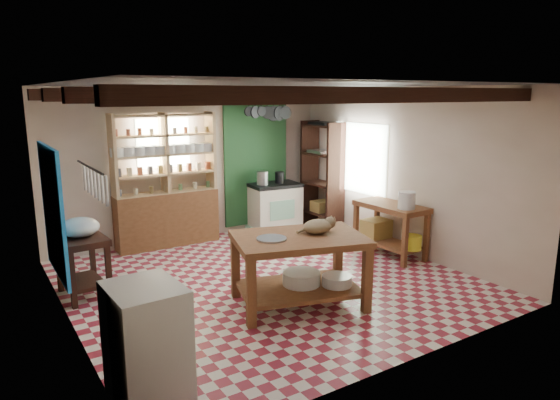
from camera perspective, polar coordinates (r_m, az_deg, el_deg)
floor at (r=6.88m, az=-1.40°, el=-9.29°), size 5.00×5.00×0.02m
ceiling at (r=6.40m, az=-1.52°, el=13.01°), size 5.00×5.00×0.02m
wall_back at (r=8.72m, az=-10.02°, el=4.02°), size 5.00×0.04×2.60m
wall_front at (r=4.61m, az=14.88°, el=-3.35°), size 5.00×0.04×2.60m
wall_left at (r=5.67m, az=-23.62°, el=-1.12°), size 0.04×5.00×2.60m
wall_right at (r=8.08m, az=13.92°, el=3.21°), size 0.04×5.00×2.60m
ceiling_beams at (r=6.40m, az=-1.51°, el=11.94°), size 5.00×3.80×0.15m
blue_wall_patch at (r=6.58m, az=-24.51°, el=-1.26°), size 0.04×1.40×1.60m
green_wall_patch at (r=9.25m, az=-2.76°, el=4.33°), size 1.30×0.04×2.30m
window_back at (r=8.48m, az=-13.20°, el=6.38°), size 0.90×0.02×0.80m
window_right at (r=8.76m, az=9.12°, el=4.74°), size 0.02×1.30×1.20m
utensil_rail at (r=4.43m, az=-20.83°, el=1.99°), size 0.06×0.90×0.28m
pot_rack at (r=8.81m, az=-1.44°, el=10.02°), size 0.86×0.12×0.36m
shelving_unit at (r=8.38m, az=-12.93°, el=2.19°), size 1.70×0.34×2.20m
tall_rack at (r=9.30m, az=4.84°, el=2.78°), size 0.40×0.86×2.00m
work_table at (r=6.01m, az=2.17°, el=-8.04°), size 1.73×1.39×0.86m
stove at (r=9.23m, az=-0.59°, el=-0.79°), size 0.95×0.68×0.88m
prep_table at (r=6.73m, az=-21.59°, el=-7.05°), size 0.58×0.80×0.77m
white_cabinet at (r=4.36m, az=-14.98°, el=-15.60°), size 0.58×0.69×1.00m
right_counter at (r=7.98m, az=12.45°, el=-3.35°), size 0.60×1.17×0.83m
cat at (r=5.98m, az=4.33°, el=-3.02°), size 0.40×0.33×0.17m
steel_tray at (r=5.73m, az=-0.97°, el=-4.44°), size 0.43×0.43×0.02m
basin_large at (r=6.11m, az=2.46°, el=-8.92°), size 0.56×0.56×0.16m
basin_small at (r=6.12m, az=6.51°, el=-9.12°), size 0.45×0.45×0.13m
kettle_left at (r=9.01m, az=-2.01°, el=2.52°), size 0.23×0.23×0.24m
kettle_right at (r=9.17m, az=-0.04°, el=2.59°), size 0.18×0.18×0.21m
enamel_bowl at (r=6.59m, az=-21.93°, el=-2.90°), size 0.50×0.50×0.24m
white_bucket at (r=7.58m, az=14.27°, el=-0.03°), size 0.26×0.26×0.25m
wicker_basket at (r=8.19m, az=10.92°, el=-3.22°), size 0.43×0.35×0.29m
yellow_tub at (r=7.71m, az=14.83°, el=-4.69°), size 0.29×0.29×0.21m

